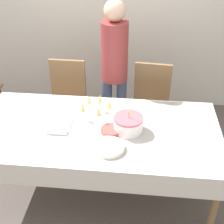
# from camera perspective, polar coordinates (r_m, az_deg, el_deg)

# --- Properties ---
(ground_plane) EXTENTS (12.00, 12.00, 0.00)m
(ground_plane) POSITION_cam_1_polar(r_m,az_deg,el_deg) (3.20, -2.40, -14.02)
(ground_plane) COLOR #564C47
(wall_back) EXTENTS (8.00, 0.05, 2.70)m
(wall_back) POSITION_cam_1_polar(r_m,az_deg,el_deg) (4.03, 0.72, 19.11)
(wall_back) COLOR silver
(wall_back) RESTS_ON ground_plane
(dining_table) EXTENTS (2.11, 1.03, 0.76)m
(dining_table) POSITION_cam_1_polar(r_m,az_deg,el_deg) (2.74, -2.72, -4.63)
(dining_table) COLOR silver
(dining_table) RESTS_ON ground_plane
(dining_chair_far_left) EXTENTS (0.43, 0.43, 0.96)m
(dining_chair_far_left) POSITION_cam_1_polar(r_m,az_deg,el_deg) (3.58, -8.21, 2.36)
(dining_chair_far_left) COLOR olive
(dining_chair_far_left) RESTS_ON ground_plane
(dining_chair_far_right) EXTENTS (0.46, 0.46, 0.96)m
(dining_chair_far_right) POSITION_cam_1_polar(r_m,az_deg,el_deg) (3.49, 7.04, 1.56)
(dining_chair_far_right) COLOR olive
(dining_chair_far_right) RESTS_ON ground_plane
(birthday_cake) EXTENTS (0.25, 0.25, 0.21)m
(birthday_cake) POSITION_cam_1_polar(r_m,az_deg,el_deg) (2.62, 3.00, -2.19)
(birthday_cake) COLOR white
(birthday_cake) RESTS_ON dining_table
(champagne_tray) EXTENTS (0.35, 0.35, 0.18)m
(champagne_tray) POSITION_cam_1_polar(r_m,az_deg,el_deg) (2.78, -2.87, 0.35)
(champagne_tray) COLOR silver
(champagne_tray) RESTS_ON dining_table
(plate_stack_main) EXTENTS (0.25, 0.25, 0.03)m
(plate_stack_main) POSITION_cam_1_polar(r_m,az_deg,el_deg) (2.45, -0.61, -6.46)
(plate_stack_main) COLOR silver
(plate_stack_main) RESTS_ON dining_table
(plate_stack_dessert) EXTENTS (0.17, 0.17, 0.03)m
(plate_stack_dessert) POSITION_cam_1_polar(r_m,az_deg,el_deg) (2.62, -0.16, -3.36)
(plate_stack_dessert) COLOR #CC4C47
(plate_stack_dessert) RESTS_ON dining_table
(cake_knife) EXTENTS (0.28, 0.13, 0.00)m
(cake_knife) POSITION_cam_1_polar(r_m,az_deg,el_deg) (2.50, 4.19, -6.10)
(cake_knife) COLOR silver
(cake_knife) RESTS_ON dining_table
(fork_pile) EXTENTS (0.17, 0.06, 0.02)m
(fork_pile) POSITION_cam_1_polar(r_m,az_deg,el_deg) (2.65, -9.99, -3.70)
(fork_pile) COLOR silver
(fork_pile) RESTS_ON dining_table
(napkin_pile) EXTENTS (0.15, 0.15, 0.01)m
(napkin_pile) POSITION_cam_1_polar(r_m,az_deg,el_deg) (2.76, -8.97, -1.96)
(napkin_pile) COLOR white
(napkin_pile) RESTS_ON dining_table
(person_standing) EXTENTS (0.28, 0.28, 1.63)m
(person_standing) POSITION_cam_1_polar(r_m,az_deg,el_deg) (3.31, 0.46, 9.04)
(person_standing) COLOR #3F4C72
(person_standing) RESTS_ON ground_plane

